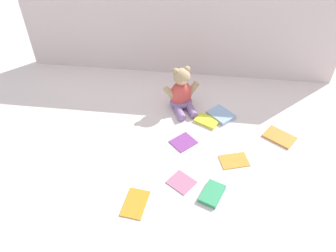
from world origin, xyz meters
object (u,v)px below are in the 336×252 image
(teddy_bear, at_px, (182,93))
(book_case_0, at_px, (234,160))
(book_case_2, at_px, (181,182))
(book_case_4, at_px, (183,142))
(book_case_6, at_px, (207,121))
(book_case_7, at_px, (212,194))
(book_case_1, at_px, (221,115))
(book_case_5, at_px, (279,137))
(book_case_3, at_px, (135,203))

(teddy_bear, xyz_separation_m, book_case_0, (0.27, -0.36, -0.08))
(teddy_bear, height_order, book_case_2, teddy_bear)
(teddy_bear, relative_size, book_case_4, 2.18)
(teddy_bear, distance_m, book_case_6, 0.19)
(teddy_bear, distance_m, book_case_2, 0.51)
(book_case_2, distance_m, book_case_7, 0.14)
(book_case_0, bearing_deg, book_case_1, -6.04)
(book_case_1, distance_m, book_case_2, 0.47)
(book_case_5, distance_m, book_case_7, 0.48)
(book_case_0, height_order, book_case_7, book_case_7)
(book_case_3, height_order, book_case_4, book_case_3)
(book_case_4, relative_size, book_case_6, 0.95)
(book_case_2, xyz_separation_m, book_case_4, (-0.01, 0.24, 0.00))
(book_case_6, bearing_deg, teddy_bear, 79.58)
(book_case_2, bearing_deg, teddy_bear, 40.00)
(book_case_1, bearing_deg, book_case_5, 109.91)
(teddy_bear, bearing_deg, book_case_7, -96.40)
(book_case_2, bearing_deg, book_case_5, -19.03)
(book_case_0, xyz_separation_m, book_case_6, (-0.13, 0.25, 0.00))
(book_case_0, relative_size, book_case_6, 1.09)
(book_case_2, height_order, book_case_3, book_case_3)
(teddy_bear, xyz_separation_m, book_case_7, (0.18, -0.55, -0.08))
(book_case_3, xyz_separation_m, book_case_7, (0.30, 0.08, 0.00))
(book_case_0, height_order, book_case_6, book_case_6)
(book_case_4, bearing_deg, book_case_3, 111.19)
(book_case_7, bearing_deg, book_case_1, 108.06)
(book_case_3, height_order, book_case_7, book_case_7)
(book_case_7, bearing_deg, book_case_0, 86.43)
(book_case_2, bearing_deg, book_case_1, 14.77)
(book_case_6, bearing_deg, book_case_0, -125.42)
(teddy_bear, relative_size, book_case_0, 1.90)
(book_case_1, relative_size, book_case_5, 0.88)
(book_case_1, distance_m, book_case_5, 0.30)
(book_case_5, xyz_separation_m, book_case_6, (-0.35, 0.07, 0.00))
(teddy_bear, height_order, book_case_6, teddy_bear)
(teddy_bear, bearing_deg, book_case_0, -77.00)
(book_case_4, relative_size, book_case_5, 0.78)
(book_case_2, bearing_deg, book_case_6, 21.52)
(book_case_3, distance_m, book_case_7, 0.31)
(book_case_6, height_order, book_case_7, book_case_7)
(teddy_bear, relative_size, book_case_3, 1.71)
(book_case_4, distance_m, book_case_6, 0.19)
(book_case_1, bearing_deg, book_case_6, -10.27)
(book_case_0, distance_m, book_case_7, 0.22)
(book_case_3, bearing_deg, book_case_6, -109.93)
(book_case_1, bearing_deg, book_case_4, 4.25)
(book_case_1, height_order, book_case_6, book_case_1)
(book_case_3, relative_size, book_case_5, 0.99)
(book_case_1, bearing_deg, book_case_7, 40.04)
(book_case_3, xyz_separation_m, book_case_5, (0.61, 0.45, 0.00))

